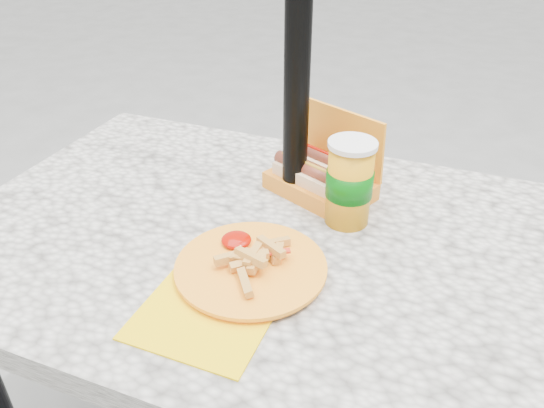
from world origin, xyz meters
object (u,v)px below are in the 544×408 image
at_px(hotdog_box, 322,177).
at_px(soda_cup, 349,183).
at_px(umbrella_pole, 298,23).
at_px(fries_plate, 248,269).

xyz_separation_m(hotdog_box, soda_cup, (0.08, -0.08, 0.05)).
distance_m(umbrella_pole, hotdog_box, 0.32).
bearing_deg(umbrella_pole, fries_plate, -86.51).
relative_size(fries_plate, soda_cup, 2.03).
bearing_deg(hotdog_box, fries_plate, -72.88).
xyz_separation_m(umbrella_pole, fries_plate, (0.02, -0.28, -0.34)).
xyz_separation_m(fries_plate, soda_cup, (0.11, 0.22, 0.07)).
bearing_deg(hotdog_box, soda_cup, -24.14).
bearing_deg(soda_cup, hotdog_box, 132.25).
bearing_deg(fries_plate, umbrella_pole, 93.49).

